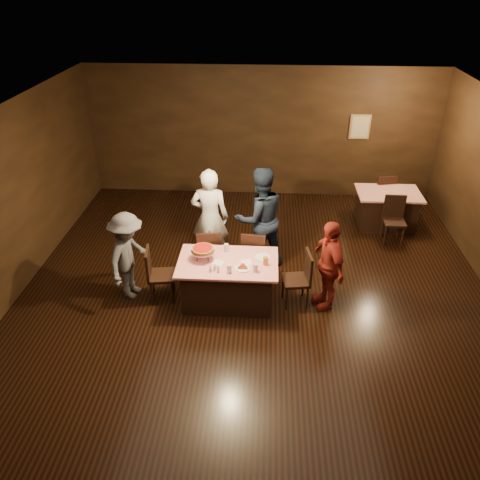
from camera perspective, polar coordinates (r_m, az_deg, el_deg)
name	(u,v)px	position (r m, az deg, el deg)	size (l,w,h in m)	color
room	(255,204)	(6.17, 1.89, 4.38)	(10.00, 10.04, 3.02)	black
main_table	(228,281)	(7.68, -1.46, -5.05)	(1.60, 1.00, 0.77)	red
back_table	(386,209)	(10.39, 17.39, 3.63)	(1.30, 0.90, 0.77)	#AF1D0B
chair_far_left	(209,252)	(8.29, -3.80, -1.41)	(0.42, 0.42, 0.95)	black
chair_far_right	(254,253)	(8.23, 1.74, -1.60)	(0.42, 0.42, 0.95)	black
chair_end_left	(161,274)	(7.79, -9.58, -4.16)	(0.42, 0.42, 0.95)	black
chair_end_right	(296,279)	(7.62, 6.82, -4.76)	(0.42, 0.42, 0.95)	black
chair_back_near	(394,221)	(9.75, 18.29, 2.23)	(0.42, 0.42, 0.95)	black
chair_back_far	(381,193)	(10.88, 16.84, 5.49)	(0.42, 0.42, 0.95)	black
diner_white_jacket	(210,217)	(8.43, -3.69, 2.76)	(0.68, 0.44, 1.86)	silver
diner_navy_hoodie	(260,218)	(8.33, 2.42, 2.66)	(0.93, 0.73, 1.92)	black
diner_grey_knit	(128,256)	(7.82, -13.44, -1.91)	(0.99, 0.57, 1.53)	#4D4D51
diner_red_shirt	(328,265)	(7.51, 10.70, -2.99)	(0.90, 0.38, 1.54)	maroon
pizza_stand	(203,249)	(7.45, -4.56, -1.16)	(0.38, 0.38, 0.22)	black
plate_with_slice	(243,267)	(7.28, 0.34, -3.33)	(0.25, 0.25, 0.06)	white
plate_empty	(262,257)	(7.56, 2.75, -2.12)	(0.25, 0.25, 0.01)	white
glass_front_left	(229,269)	(7.17, -1.31, -3.51)	(0.08, 0.08, 0.14)	silver
glass_front_right	(256,268)	(7.19, 1.90, -3.40)	(0.08, 0.08, 0.14)	silver
glass_amber	(265,261)	(7.36, 3.12, -2.56)	(0.08, 0.08, 0.14)	#BF7F26
glass_back	(226,248)	(7.68, -1.69, -0.97)	(0.08, 0.08, 0.14)	silver
condiments	(215,269)	(7.22, -3.12, -3.51)	(0.17, 0.10, 0.09)	silver
napkin_center	(247,262)	(7.44, 0.80, -2.71)	(0.16, 0.16, 0.01)	white
napkin_left	(218,263)	(7.43, -2.69, -2.80)	(0.16, 0.16, 0.01)	white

